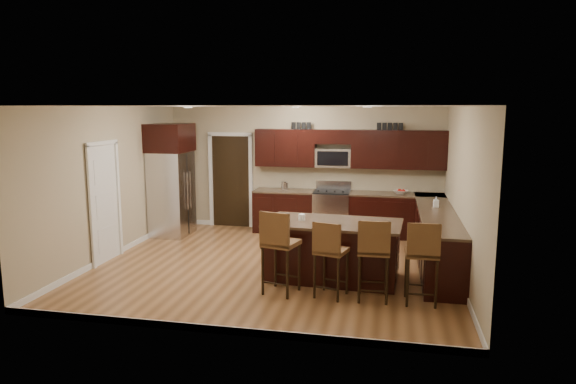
% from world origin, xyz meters
% --- Properties ---
extents(floor, '(6.00, 6.00, 0.00)m').
position_xyz_m(floor, '(0.00, 0.00, 0.00)').
color(floor, '#96663B').
rests_on(floor, ground).
extents(ceiling, '(6.00, 6.00, 0.00)m').
position_xyz_m(ceiling, '(0.00, 0.00, 2.70)').
color(ceiling, silver).
rests_on(ceiling, wall_back).
extents(wall_back, '(6.00, 0.00, 6.00)m').
position_xyz_m(wall_back, '(0.00, 2.75, 1.35)').
color(wall_back, tan).
rests_on(wall_back, floor).
extents(wall_left, '(0.00, 5.50, 5.50)m').
position_xyz_m(wall_left, '(-3.00, 0.00, 1.35)').
color(wall_left, tan).
rests_on(wall_left, floor).
extents(wall_right, '(0.00, 5.50, 5.50)m').
position_xyz_m(wall_right, '(3.00, 0.00, 1.35)').
color(wall_right, tan).
rests_on(wall_right, floor).
extents(base_cabinets, '(4.02, 3.96, 0.92)m').
position_xyz_m(base_cabinets, '(1.90, 1.45, 0.46)').
color(base_cabinets, black).
rests_on(base_cabinets, floor).
extents(upper_cabinets, '(4.00, 0.33, 0.80)m').
position_xyz_m(upper_cabinets, '(1.04, 2.58, 1.84)').
color(upper_cabinets, black).
rests_on(upper_cabinets, wall_back).
extents(range, '(0.76, 0.64, 1.11)m').
position_xyz_m(range, '(0.68, 2.45, 0.47)').
color(range, silver).
rests_on(range, floor).
extents(microwave, '(0.76, 0.31, 0.40)m').
position_xyz_m(microwave, '(0.68, 2.60, 1.62)').
color(microwave, silver).
rests_on(microwave, upper_cabinets).
extents(doorway, '(0.85, 0.03, 2.06)m').
position_xyz_m(doorway, '(-1.65, 2.73, 1.03)').
color(doorway, black).
rests_on(doorway, floor).
extents(pantry_door, '(0.03, 0.80, 2.04)m').
position_xyz_m(pantry_door, '(-2.98, -0.30, 1.02)').
color(pantry_door, white).
rests_on(pantry_door, floor).
extents(letter_decor, '(2.20, 0.03, 0.15)m').
position_xyz_m(letter_decor, '(0.90, 2.58, 2.29)').
color(letter_decor, black).
rests_on(letter_decor, upper_cabinets).
extents(island, '(2.15, 1.22, 0.92)m').
position_xyz_m(island, '(1.04, -0.46, 0.43)').
color(island, black).
rests_on(island, floor).
extents(stool_left, '(0.56, 0.56, 1.23)m').
position_xyz_m(stool_left, '(0.36, -1.31, 0.77)').
color(stool_left, brown).
rests_on(stool_left, floor).
extents(stool_mid, '(0.51, 0.51, 1.11)m').
position_xyz_m(stool_mid, '(1.09, -1.30, 0.69)').
color(stool_mid, brown).
rests_on(stool_mid, floor).
extents(stool_right, '(0.45, 0.45, 1.17)m').
position_xyz_m(stool_right, '(1.70, -1.31, 0.73)').
color(stool_right, brown).
rests_on(stool_right, floor).
extents(refrigerator, '(0.79, 0.94, 2.35)m').
position_xyz_m(refrigerator, '(-2.62, 1.69, 1.21)').
color(refrigerator, silver).
rests_on(refrigerator, floor).
extents(floor_mat, '(0.87, 0.61, 0.01)m').
position_xyz_m(floor_mat, '(1.22, 1.63, 0.01)').
color(floor_mat, brown).
rests_on(floor_mat, floor).
extents(fruit_bowl, '(0.36, 0.36, 0.07)m').
position_xyz_m(fruit_bowl, '(2.10, 2.45, 0.96)').
color(fruit_bowl, silver).
rests_on(fruit_bowl, base_cabinets).
extents(soap_bottle, '(0.10, 0.10, 0.19)m').
position_xyz_m(soap_bottle, '(2.70, 1.10, 1.02)').
color(soap_bottle, '#B2B2B2').
rests_on(soap_bottle, base_cabinets).
extents(canister_tall, '(0.12, 0.12, 0.18)m').
position_xyz_m(canister_tall, '(-0.36, 2.45, 1.01)').
color(canister_tall, silver).
rests_on(canister_tall, base_cabinets).
extents(canister_short, '(0.11, 0.11, 0.16)m').
position_xyz_m(canister_short, '(-0.33, 2.45, 1.00)').
color(canister_short, silver).
rests_on(canister_short, base_cabinets).
extents(island_jar, '(0.10, 0.10, 0.10)m').
position_xyz_m(island_jar, '(0.54, -0.46, 0.97)').
color(island_jar, white).
rests_on(island_jar, island).
extents(stool_extra, '(0.45, 0.45, 1.17)m').
position_xyz_m(stool_extra, '(2.35, -1.31, 0.73)').
color(stool_extra, brown).
rests_on(stool_extra, floor).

